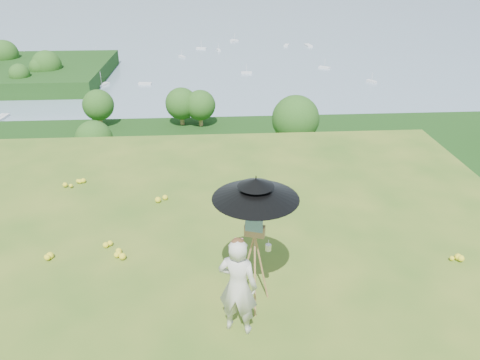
{
  "coord_description": "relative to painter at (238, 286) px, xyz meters",
  "views": [
    {
      "loc": [
        0.17,
        -6.91,
        5.19
      ],
      "look_at": [
        0.72,
        1.51,
        1.06
      ],
      "focal_mm": 35.0,
      "sensor_mm": 36.0,
      "label": 1
    }
  ],
  "objects": [
    {
      "name": "painter",
      "position": [
        0.0,
        0.0,
        0.0
      ],
      "size": [
        0.69,
        0.57,
        1.62
      ],
      "primitive_type": "imported",
      "rotation": [
        0.0,
        0.0,
        2.79
      ],
      "color": "silver",
      "rests_on": "ground"
    },
    {
      "name": "field_easel",
      "position": [
        0.29,
        0.54,
        0.01
      ],
      "size": [
        0.78,
        0.78,
        1.63
      ],
      "primitive_type": null,
      "rotation": [
        0.0,
        0.0,
        -0.32
      ],
      "color": "#A97546",
      "rests_on": "ground"
    },
    {
      "name": "moored_boats",
      "position": [
        -12.99,
        162.49,
        -34.46
      ],
      "size": [
        140.0,
        140.0,
        0.7
      ],
      "primitive_type": null,
      "color": "silver",
      "rests_on": "bay_water"
    },
    {
      "name": "painter_cap",
      "position": [
        0.0,
        0.0,
        0.76
      ],
      "size": [
        0.25,
        0.28,
        0.1
      ],
      "primitive_type": null,
      "rotation": [
        0.0,
        0.0,
        -0.21
      ],
      "color": "pink",
      "rests_on": "painter"
    },
    {
      "name": "forest_slope",
      "position": [
        -0.49,
        36.49,
        -29.81
      ],
      "size": [
        140.0,
        56.0,
        22.0
      ],
      "primitive_type": "cube",
      "color": "#13350E",
      "rests_on": "bay_water"
    },
    {
      "name": "bay_water",
      "position": [
        -0.49,
        241.49,
        -34.81
      ],
      "size": [
        700.0,
        700.0,
        0.0
      ],
      "primitive_type": "plane",
      "color": "#6D8B9C",
      "rests_on": "ground"
    },
    {
      "name": "slope_trees",
      "position": [
        -0.49,
        36.49,
        -15.81
      ],
      "size": [
        110.0,
        50.0,
        6.0
      ],
      "primitive_type": null,
      "color": "#1C4916",
      "rests_on": "forest_slope"
    },
    {
      "name": "ground",
      "position": [
        -0.49,
        1.49,
        -0.81
      ],
      "size": [
        14.0,
        14.0,
        0.0
      ],
      "primitive_type": "plane",
      "color": "#36611B",
      "rests_on": "ground"
    },
    {
      "name": "harbor_town",
      "position": [
        -0.49,
        76.49,
        -30.31
      ],
      "size": [
        110.0,
        22.0,
        5.0
      ],
      "primitive_type": null,
      "color": "silver",
      "rests_on": "shoreline_tier"
    },
    {
      "name": "wildflowers",
      "position": [
        -0.49,
        1.74,
        -0.75
      ],
      "size": [
        10.0,
        10.5,
        0.12
      ],
      "primitive_type": null,
      "color": "yellow",
      "rests_on": "ground"
    },
    {
      "name": "sun_umbrella",
      "position": [
        0.3,
        0.57,
        1.02
      ],
      "size": [
        1.61,
        1.61,
        0.97
      ],
      "primitive_type": null,
      "rotation": [
        0.0,
        0.0,
        -0.29
      ],
      "color": "black",
      "rests_on": "field_easel"
    },
    {
      "name": "shoreline_tier",
      "position": [
        -0.49,
        76.49,
        -36.81
      ],
      "size": [
        170.0,
        28.0,
        8.0
      ],
      "primitive_type": "cube",
      "color": "#726A5B",
      "rests_on": "bay_water"
    }
  ]
}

